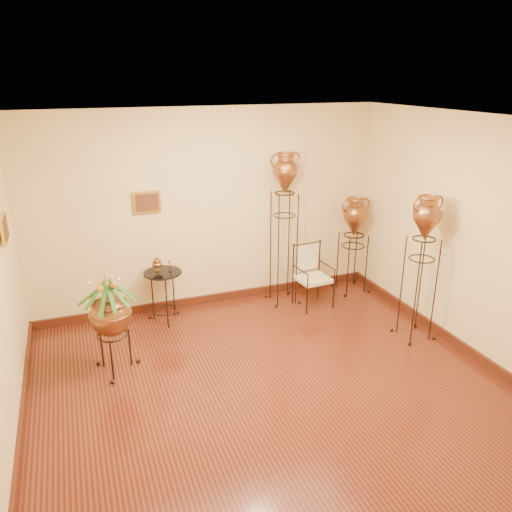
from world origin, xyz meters
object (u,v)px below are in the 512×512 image
object	(u,v)px
planter_urn	(110,312)
side_table	(164,295)
armchair	(313,276)
amphora_tall	(284,228)
amphora_mid	(421,268)

from	to	relation	value
planter_urn	side_table	xyz separation A→B (m)	(0.77, 1.03, -0.37)
planter_urn	side_table	distance (m)	1.34
armchair	side_table	xyz separation A→B (m)	(-2.10, 0.30, -0.08)
armchair	side_table	distance (m)	2.12
amphora_tall	armchair	xyz separation A→B (m)	(0.34, -0.30, -0.68)
amphora_mid	armchair	world-z (taller)	amphora_mid
amphora_mid	armchair	size ratio (longest dim) A/B	2.06
side_table	amphora_mid	bearing A→B (deg)	-28.28
amphora_mid	planter_urn	xyz separation A→B (m)	(-3.68, 0.53, -0.21)
amphora_mid	side_table	size ratio (longest dim) A/B	2.08
armchair	amphora_tall	bearing A→B (deg)	134.04
planter_urn	armchair	world-z (taller)	planter_urn
amphora_tall	amphora_mid	bearing A→B (deg)	-53.56
armchair	side_table	world-z (taller)	armchair
planter_urn	side_table	bearing A→B (deg)	53.37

